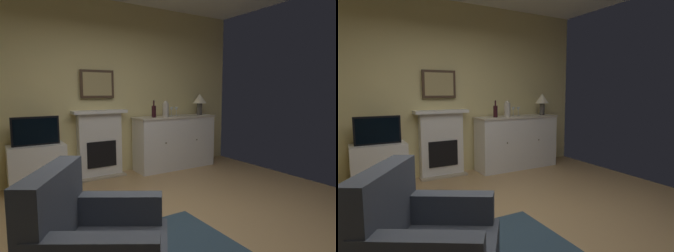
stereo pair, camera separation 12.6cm
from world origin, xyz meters
The scene contains 13 objects.
ground_plane centered at (0.00, 0.00, -0.05)m, with size 5.56×4.95×0.10m, color tan.
wall_rear centered at (0.00, 2.44, 1.43)m, with size 5.56×0.06×2.87m, color #EAD68C.
fireplace_unit centered at (0.04, 2.32, 0.55)m, with size 0.87×0.30×1.10m.
framed_picture centered at (0.04, 2.36, 1.52)m, with size 0.55×0.04×0.45m.
sideboard_cabinet centered at (1.39, 2.14, 0.48)m, with size 1.53×0.49×0.96m.
table_lamp centered at (1.96, 2.14, 1.23)m, with size 0.26×0.26×0.40m.
wine_bottle centered at (0.94, 2.11, 1.06)m, with size 0.08×0.08×0.29m.
wine_glass_left centered at (1.32, 2.14, 1.08)m, with size 0.07×0.07×0.16m.
wine_glass_center centered at (1.43, 2.14, 1.08)m, with size 0.07×0.07×0.16m.
vase_decorative centered at (1.17, 2.09, 1.09)m, with size 0.11×0.11×0.28m.
tv_cabinet centered at (-0.93, 2.15, 0.33)m, with size 0.75×0.42×0.65m.
tv_set centered at (-0.93, 2.13, 0.85)m, with size 0.62×0.07×0.40m.
armchair centered at (-0.94, -0.46, 0.38)m, with size 1.09×1.07×0.92m.
Camera 2 is at (-1.37, -2.26, 1.40)m, focal length 30.71 mm.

